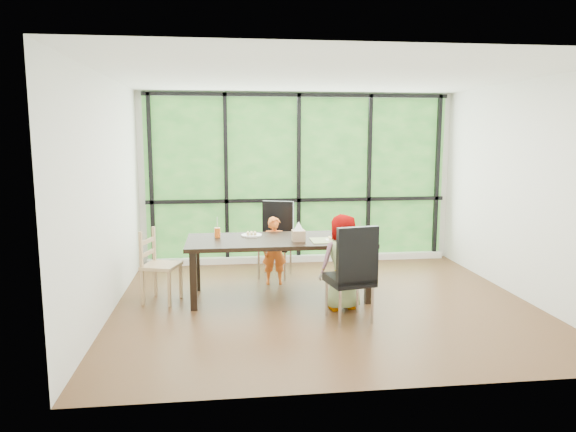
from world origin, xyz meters
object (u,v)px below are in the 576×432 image
Objects in this scene: plate_far at (252,235)px; white_mug at (363,232)px; green_cup at (360,236)px; tissue_box at (299,236)px; chair_end_beech at (161,266)px; plate_near at (334,240)px; child_toddler at (275,251)px; orange_cup at (217,233)px; child_older at (342,262)px; chair_window_leather at (275,240)px; dining_table at (279,268)px; chair_interior_leather at (349,273)px.

white_mug reaches higher than plate_far.
green_cup is 0.77× the size of tissue_box.
tissue_box is at bearing -36.23° from plate_far.
plate_near is (2.11, -0.19, 0.31)m from chair_end_beech.
tissue_box is (0.22, -0.77, 0.35)m from child_toddler.
tissue_box reaches higher than white_mug.
orange_cup is 1.32× the size of white_mug.
plate_near is (-0.02, 0.35, 0.19)m from child_older.
orange_cup is at bearing -174.01° from plate_far.
chair_window_leather is 1.34m from plate_near.
dining_table is 1.09m from green_cup.
chair_end_beech is 0.97× the size of child_toddler.
dining_table is 1.17m from chair_interior_leather.
dining_table is 0.90m from child_older.
orange_cup is 1.86m from white_mug.
child_older is at bearing -39.47° from dining_table.
child_toddler is 3.52× the size of plate_far.
child_older is 1.29m from plate_far.
chair_window_leather reaches higher than tissue_box.
white_mug is at bearing -123.18° from chair_interior_leather.
chair_window_leather is (0.04, 0.96, 0.17)m from dining_table.
plate_far is at bearing 145.16° from dining_table.
dining_table is at bearing -34.84° from plate_far.
dining_table is at bearing 162.57° from plate_near.
child_toddler is (-0.04, -0.37, -0.07)m from chair_window_leather.
green_cup reaches higher than plate_near.
dining_table is at bearing 164.30° from green_cup.
child_toddler is 0.82× the size of child_older.
child_older reaches higher than dining_table.
orange_cup is at bearing 175.87° from white_mug.
chair_end_beech is at bearing -163.86° from orange_cup.
child_toddler is at bearing -76.98° from chair_interior_leather.
green_cup is 1.28× the size of white_mug.
chair_interior_leather is 0.76m from plate_near.
tissue_box is (-0.46, 0.38, 0.25)m from child_older.
chair_interior_leather reaches higher than green_cup.
plate_near is 0.44m from tissue_box.
child_toddler is 0.94m from orange_cup.
child_toddler is 7.87× the size of green_cup.
chair_window_leather is 1.56m from green_cup.
dining_table is 14.88× the size of tissue_box.
chair_end_beech is 1.57m from child_toddler.
plate_near is 0.50m from white_mug.
child_older is at bearing -100.66° from chair_interior_leather.
chair_interior_leather is 4.08× the size of plate_far.
chair_interior_leather is at bearing -88.27° from plate_near.
chair_window_leather is 2.01m from chair_interior_leather.
green_cup is (0.92, -1.23, 0.27)m from chair_window_leather.
dining_table is 2.55× the size of chair_end_beech.
plate_far is 2.24× the size of green_cup.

